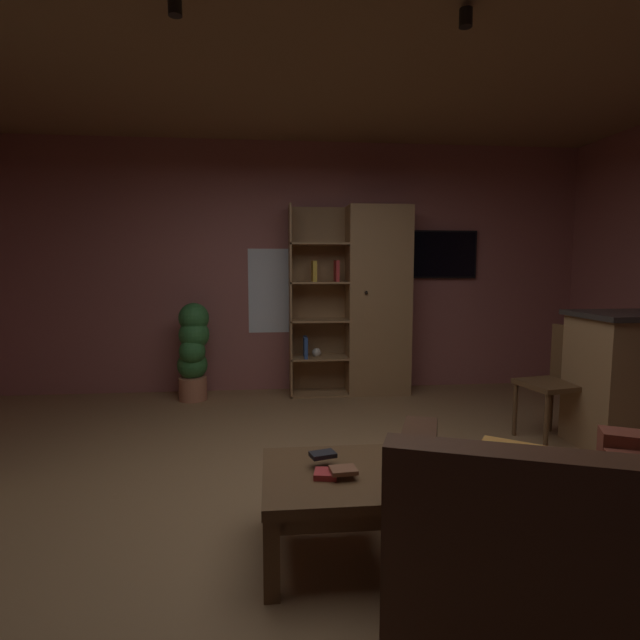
{
  "coord_description": "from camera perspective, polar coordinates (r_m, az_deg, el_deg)",
  "views": [
    {
      "loc": [
        -0.32,
        -2.78,
        1.4
      ],
      "look_at": [
        0.0,
        0.4,
        1.05
      ],
      "focal_mm": 27.7,
      "sensor_mm": 36.0,
      "label": 1
    }
  ],
  "objects": [
    {
      "name": "floor",
      "position": [
        3.14,
        0.79,
        -20.45
      ],
      "size": [
        6.48,
        5.51,
        0.02
      ],
      "primitive_type": "cube",
      "color": "olive",
      "rests_on": "ground"
    },
    {
      "name": "wall_back",
      "position": [
        5.58,
        -2.49,
        6.02
      ],
      "size": [
        6.6,
        0.06,
        2.75
      ],
      "primitive_type": "cube",
      "color": "#9E5B56",
      "rests_on": "ground"
    },
    {
      "name": "ceiling",
      "position": [
        3.12,
        0.88,
        32.19
      ],
      "size": [
        6.48,
        5.51,
        0.02
      ],
      "primitive_type": "cube",
      "color": "#8E6B47"
    },
    {
      "name": "window_pane_back",
      "position": [
        5.55,
        -4.61,
        3.38
      ],
      "size": [
        0.71,
        0.01,
        0.94
      ],
      "primitive_type": "cube",
      "color": "white"
    },
    {
      "name": "bookshelf_cabinet",
      "position": [
        5.42,
        5.78,
        2.13
      ],
      "size": [
        1.31,
        0.41,
        2.04
      ],
      "color": "#997047",
      "rests_on": "ground"
    },
    {
      "name": "leather_couch",
      "position": [
        2.25,
        29.6,
        -23.53
      ],
      "size": [
        1.71,
        1.36,
        0.84
      ],
      "color": "#4C2D1E",
      "rests_on": "ground"
    },
    {
      "name": "coffee_table",
      "position": [
        2.52,
        1.46,
        -18.87
      ],
      "size": [
        0.67,
        0.7,
        0.41
      ],
      "color": "brown",
      "rests_on": "ground"
    },
    {
      "name": "table_book_0",
      "position": [
        2.43,
        0.67,
        -17.37
      ],
      "size": [
        0.12,
        0.12,
        0.03
      ],
      "primitive_type": "cube",
      "rotation": [
        0.0,
        0.0,
        -0.18
      ],
      "color": "#B22D2D",
      "rests_on": "coffee_table"
    },
    {
      "name": "table_book_1",
      "position": [
        2.41,
        2.71,
        -16.94
      ],
      "size": [
        0.13,
        0.11,
        0.02
      ],
      "primitive_type": "cube",
      "rotation": [
        0.0,
        0.0,
        0.1
      ],
      "color": "brown",
      "rests_on": "coffee_table"
    },
    {
      "name": "table_book_2",
      "position": [
        2.53,
        0.33,
        -15.28
      ],
      "size": [
        0.14,
        0.11,
        0.02
      ],
      "primitive_type": "cube",
      "rotation": [
        0.0,
        0.0,
        0.27
      ],
      "color": "black",
      "rests_on": "coffee_table"
    },
    {
      "name": "dining_chair",
      "position": [
        4.41,
        25.9,
        -5.77
      ],
      "size": [
        0.49,
        0.49,
        0.92
      ],
      "color": "brown",
      "rests_on": "ground"
    },
    {
      "name": "potted_floor_plant",
      "position": [
        5.32,
        -14.44,
        -3.2
      ],
      "size": [
        0.34,
        0.36,
        1.02
      ],
      "color": "#B77051",
      "rests_on": "ground"
    },
    {
      "name": "wall_mounted_tv",
      "position": [
        5.82,
        13.17,
        7.39
      ],
      "size": [
        0.96,
        0.06,
        0.54
      ],
      "color": "black"
    },
    {
      "name": "track_light_spot_1",
      "position": [
        2.99,
        -16.42,
        31.44
      ],
      "size": [
        0.07,
        0.07,
        0.09
      ],
      "primitive_type": "cylinder",
      "color": "black"
    },
    {
      "name": "track_light_spot_2",
      "position": [
        3.1,
        16.5,
        30.47
      ],
      "size": [
        0.07,
        0.07,
        0.09
      ],
      "primitive_type": "cylinder",
      "color": "black"
    }
  ]
}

